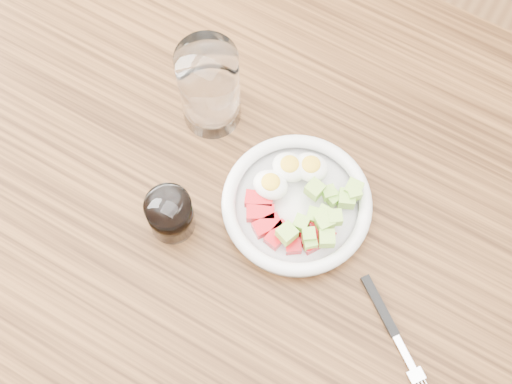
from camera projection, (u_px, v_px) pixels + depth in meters
ground at (258, 320)px, 1.71m from camera, size 4.00×4.00×0.00m
dining_table at (258, 232)px, 1.09m from camera, size 1.50×0.90×0.77m
bowl at (297, 203)px, 0.98m from camera, size 0.21×0.21×0.05m
fork at (389, 323)px, 0.93m from camera, size 0.16×0.12×0.01m
water_glass at (209, 88)px, 0.98m from camera, size 0.08×0.08×0.15m
coffee_glass at (170, 214)px, 0.95m from camera, size 0.06×0.06×0.07m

